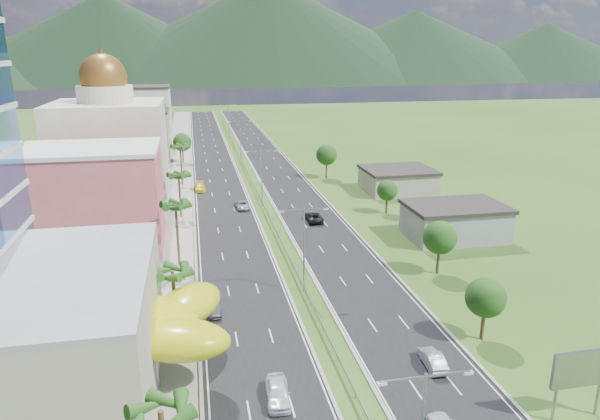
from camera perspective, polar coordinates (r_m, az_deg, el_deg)
ground at (r=59.53m, az=2.43°, el=-12.73°), size 500.00×500.00×0.00m
road_left at (r=143.38m, az=-9.14°, el=4.74°), size 11.00×260.00×0.04m
road_right at (r=144.70m, az=-3.18°, el=5.03°), size 11.00×260.00×0.04m
sidewalk_left at (r=143.35m, az=-12.95°, el=4.54°), size 7.00×260.00×0.12m
median_guardrail at (r=126.21m, az=-5.37°, el=3.53°), size 0.10×216.06×0.76m
streetlight_median_b at (r=65.57m, az=0.42°, el=-3.35°), size 6.04×0.25×11.00m
streetlight_median_c at (r=103.55m, az=-4.13°, el=4.12°), size 6.04×0.25×11.00m
streetlight_median_d at (r=147.55m, az=-6.42°, el=7.84°), size 6.04×0.25×11.00m
streetlight_median_e at (r=192.02m, az=-7.67°, el=9.84°), size 6.04×0.25×11.00m
lime_canopy at (r=52.76m, az=-18.44°, el=-11.60°), size 18.00×15.00×7.40m
pink_shophouse at (r=86.47m, az=-21.24°, el=0.99°), size 20.00×15.00×15.00m
domed_building at (r=107.88m, az=-19.54°, el=6.21°), size 20.00×20.00×28.70m
midrise_grey at (r=132.77m, az=-17.59°, el=6.73°), size 16.00×15.00×16.00m
midrise_beige at (r=154.63m, az=-16.76°, el=7.55°), size 16.00×15.00×13.00m
midrise_white at (r=177.02m, az=-16.21°, el=9.49°), size 16.00×15.00×18.00m
billboard at (r=50.38m, az=27.79°, el=-14.94°), size 5.20×0.35×6.20m
shed_near at (r=89.64m, az=16.17°, el=-1.33°), size 15.00×10.00×5.00m
shed_far at (r=116.77m, az=10.37°, el=3.04°), size 14.00×12.00×4.40m
palm_tree_a at (r=35.47m, az=-14.61°, el=-20.67°), size 3.60×3.60×9.10m
palm_tree_b at (r=56.86m, az=-13.44°, el=-6.74°), size 3.60×3.60×8.10m
palm_tree_c at (r=75.25m, az=-13.12°, el=0.26°), size 3.60×3.60×9.60m
palm_tree_d at (r=97.76m, az=-12.81°, el=3.46°), size 3.60×3.60×8.60m
palm_tree_e at (r=122.12m, az=-12.66°, el=6.44°), size 3.60×3.60×9.40m
leafy_tree_lfar at (r=147.22m, az=-12.47°, el=7.07°), size 4.90×4.90×8.05m
leafy_tree_ra at (r=58.91m, az=19.19°, el=-8.83°), size 4.20×4.20×6.90m
leafy_tree_rb at (r=73.90m, az=14.69°, el=-2.87°), size 4.55×4.55×7.47m
leafy_tree_rc at (r=99.85m, az=9.29°, el=2.07°), size 3.85×3.85×6.33m
leafy_tree_rd at (r=126.36m, az=2.85°, el=5.90°), size 4.90×4.90×8.05m
mountain_ridge at (r=506.37m, az=-3.24°, el=13.37°), size 860.00×140.00×90.00m
car_white_near_left at (r=48.82m, az=-2.39°, el=-18.83°), size 2.35×5.06×1.68m
car_dark_left at (r=63.56m, az=-9.48°, el=-10.09°), size 2.28×4.96×1.58m
car_silver_mid_left at (r=102.86m, az=-6.20°, el=0.52°), size 2.72×5.22×1.40m
car_yellow_far_left at (r=117.60m, az=-10.61°, el=2.44°), size 2.28×5.45×1.57m
car_silver_right at (r=54.69m, az=13.95°, el=-15.19°), size 1.87×4.63×1.50m
car_dark_far_right at (r=94.78m, az=1.48°, el=-0.74°), size 2.71×5.72×1.58m
motorcycle at (r=58.87m, az=-9.85°, el=-12.58°), size 0.68×2.05×1.30m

